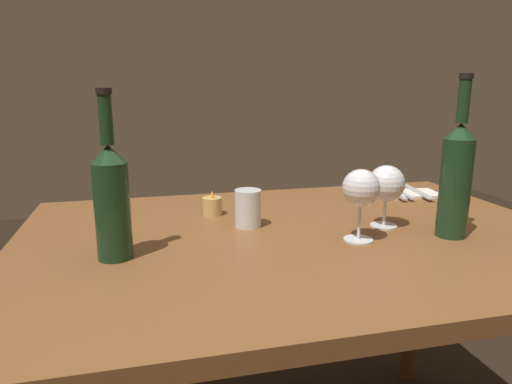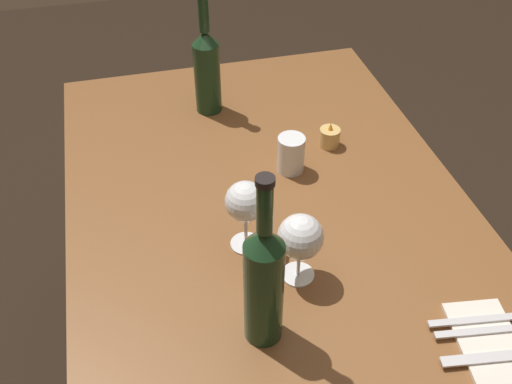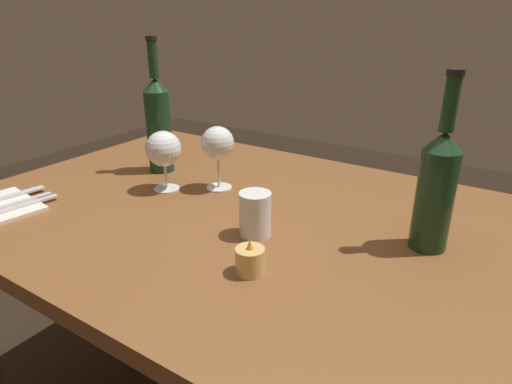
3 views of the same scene
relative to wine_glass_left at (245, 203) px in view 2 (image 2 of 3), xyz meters
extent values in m
plane|color=black|center=(-0.12, 0.08, -0.86)|extent=(6.00, 6.00, 0.00)
cube|color=brown|center=(-0.12, 0.08, -0.14)|extent=(1.30, 0.90, 0.04)
cylinder|color=brown|center=(-0.70, -0.30, -0.51)|extent=(0.06, 0.06, 0.70)
cylinder|color=brown|center=(-0.70, 0.46, -0.51)|extent=(0.06, 0.06, 0.70)
cylinder|color=white|center=(0.00, 0.00, -0.12)|extent=(0.07, 0.07, 0.00)
cylinder|color=white|center=(0.00, 0.00, -0.07)|extent=(0.01, 0.01, 0.08)
sphere|color=white|center=(0.00, 0.00, 0.00)|extent=(0.08, 0.08, 0.08)
cylinder|color=maroon|center=(0.00, 0.00, 0.00)|extent=(0.06, 0.06, 0.03)
cylinder|color=white|center=(0.11, 0.08, -0.12)|extent=(0.07, 0.07, 0.00)
cylinder|color=white|center=(0.11, 0.08, -0.08)|extent=(0.01, 0.01, 0.07)
sphere|color=white|center=(0.11, 0.08, -0.01)|extent=(0.09, 0.09, 0.09)
cylinder|color=maroon|center=(0.11, 0.08, -0.01)|extent=(0.07, 0.07, 0.02)
cylinder|color=#19381E|center=(-0.53, 0.02, -0.02)|extent=(0.07, 0.07, 0.20)
cone|color=#19381E|center=(-0.53, 0.02, 0.09)|extent=(0.07, 0.07, 0.03)
cylinder|color=#19381E|center=(-0.53, 0.02, 0.16)|extent=(0.03, 0.03, 0.09)
cylinder|color=#19381E|center=(0.22, -0.02, -0.01)|extent=(0.07, 0.07, 0.23)
cone|color=#19381E|center=(0.22, -0.02, 0.12)|extent=(0.07, 0.07, 0.03)
cylinder|color=#19381E|center=(0.22, -0.02, 0.19)|extent=(0.03, 0.03, 0.09)
cylinder|color=black|center=(0.22, -0.02, 0.24)|extent=(0.03, 0.03, 0.01)
cylinder|color=white|center=(-0.22, 0.16, -0.07)|extent=(0.07, 0.07, 0.09)
cylinder|color=silver|center=(-0.22, 0.16, -0.09)|extent=(0.06, 0.06, 0.06)
cylinder|color=#DBB266|center=(-0.29, 0.29, -0.09)|extent=(0.05, 0.05, 0.05)
cylinder|color=white|center=(-0.29, 0.29, -0.10)|extent=(0.04, 0.04, 0.03)
cone|color=#F99E2D|center=(-0.29, 0.29, -0.06)|extent=(0.01, 0.01, 0.02)
cube|color=silver|center=(0.35, 0.36, -0.11)|extent=(0.20, 0.14, 0.01)
cube|color=silver|center=(0.32, 0.36, -0.11)|extent=(0.04, 0.18, 0.00)
cube|color=silver|center=(0.30, 0.36, -0.11)|extent=(0.04, 0.18, 0.00)
cube|color=silver|center=(0.38, 0.36, -0.11)|extent=(0.05, 0.21, 0.00)
camera|label=1|loc=(-0.46, -0.90, 0.23)|focal=32.17mm
camera|label=2|loc=(0.84, -0.19, 0.78)|focal=41.29mm
camera|label=3|loc=(-0.66, 0.83, 0.31)|focal=30.84mm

